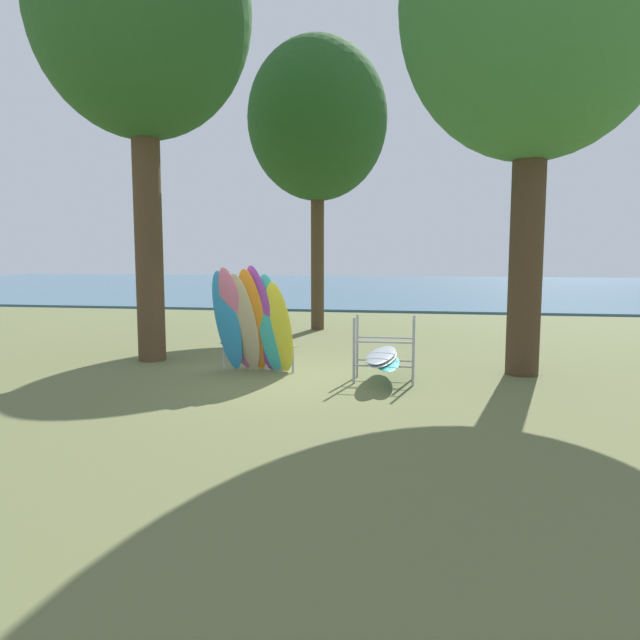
{
  "coord_description": "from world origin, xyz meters",
  "views": [
    {
      "loc": [
        2.86,
        -11.11,
        2.45
      ],
      "look_at": [
        0.91,
        0.58,
        1.1
      ],
      "focal_mm": 33.19,
      "sensor_mm": 36.0,
      "label": 1
    }
  ],
  "objects_px": {
    "tree_foreground_left": "(141,13)",
    "leaning_board_pile": "(253,323)",
    "tree_mid_behind": "(317,121)",
    "board_storage_rack": "(384,357)",
    "tree_foreground_right": "(536,4)"
  },
  "relations": [
    {
      "from": "tree_foreground_left",
      "to": "leaning_board_pile",
      "type": "height_order",
      "value": "tree_foreground_left"
    },
    {
      "from": "tree_foreground_left",
      "to": "leaning_board_pile",
      "type": "distance_m",
      "value": 7.15
    },
    {
      "from": "tree_foreground_left",
      "to": "tree_mid_behind",
      "type": "relative_size",
      "value": 1.15
    },
    {
      "from": "leaning_board_pile",
      "to": "board_storage_rack",
      "type": "relative_size",
      "value": 1.04
    },
    {
      "from": "leaning_board_pile",
      "to": "tree_foreground_left",
      "type": "bearing_deg",
      "value": 157.88
    },
    {
      "from": "tree_foreground_left",
      "to": "leaning_board_pile",
      "type": "relative_size",
      "value": 4.68
    },
    {
      "from": "tree_foreground_left",
      "to": "leaning_board_pile",
      "type": "bearing_deg",
      "value": -22.12
    },
    {
      "from": "tree_foreground_right",
      "to": "leaning_board_pile",
      "type": "bearing_deg",
      "value": -171.16
    },
    {
      "from": "tree_foreground_right",
      "to": "tree_mid_behind",
      "type": "xyz_separation_m",
      "value": [
        -5.27,
        6.29,
        -0.62
      ]
    },
    {
      "from": "tree_foreground_right",
      "to": "tree_mid_behind",
      "type": "bearing_deg",
      "value": 129.98
    },
    {
      "from": "tree_foreground_left",
      "to": "tree_mid_behind",
      "type": "xyz_separation_m",
      "value": [
        2.82,
        6.03,
        -1.06
      ]
    },
    {
      "from": "board_storage_rack",
      "to": "tree_mid_behind",
      "type": "bearing_deg",
      "value": 108.97
    },
    {
      "from": "leaning_board_pile",
      "to": "board_storage_rack",
      "type": "xyz_separation_m",
      "value": [
        2.66,
        -0.28,
        -0.57
      ]
    },
    {
      "from": "tree_foreground_left",
      "to": "tree_foreground_right",
      "type": "relative_size",
      "value": 1.02
    },
    {
      "from": "tree_mid_behind",
      "to": "board_storage_rack",
      "type": "relative_size",
      "value": 4.24
    }
  ]
}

